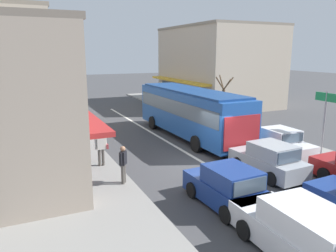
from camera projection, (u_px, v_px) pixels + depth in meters
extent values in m
plane|color=#3F3F42|center=(203.00, 163.00, 16.88)|extent=(140.00, 140.00, 0.00)
cube|color=silver|center=(170.00, 144.00, 20.42)|extent=(0.20, 28.00, 0.01)
cube|color=gray|center=(53.00, 147.00, 19.40)|extent=(5.20, 44.00, 0.14)
cube|color=gray|center=(233.00, 127.00, 24.72)|extent=(2.80, 44.00, 0.12)
cube|color=maroon|center=(79.00, 115.00, 15.37)|extent=(1.10, 8.68, 0.20)
cube|color=#425160|center=(71.00, 143.00, 15.49)|extent=(0.06, 7.55, 1.80)
cube|color=gold|center=(55.00, 93.00, 23.48)|extent=(1.10, 7.86, 0.20)
cube|color=#425160|center=(50.00, 111.00, 23.59)|extent=(0.06, 6.84, 1.80)
cube|color=maroon|center=(37.00, 84.00, 30.43)|extent=(1.10, 6.98, 0.20)
cube|color=#425160|center=(34.00, 98.00, 30.54)|extent=(0.06, 6.07, 1.80)
cube|color=#B2A38E|center=(217.00, 67.00, 35.34)|extent=(8.53, 12.46, 7.99)
cube|color=gold|center=(178.00, 81.00, 33.70)|extent=(1.10, 11.46, 0.20)
cube|color=#425160|center=(182.00, 93.00, 34.16)|extent=(0.06, 9.97, 1.80)
cube|color=gray|center=(219.00, 27.00, 34.43)|extent=(8.69, 12.46, 0.24)
cube|color=#1E4C99|center=(190.00, 112.00, 21.48)|extent=(2.67, 10.84, 2.70)
cube|color=#425160|center=(190.00, 106.00, 21.39)|extent=(2.70, 10.41, 0.90)
cube|color=maroon|center=(242.00, 132.00, 16.76)|extent=(2.25, 0.10, 1.76)
cube|color=navy|center=(190.00, 90.00, 21.17)|extent=(2.53, 9.97, 0.12)
cylinder|color=black|center=(153.00, 123.00, 24.18)|extent=(0.28, 0.96, 0.96)
cylinder|color=black|center=(183.00, 120.00, 25.24)|extent=(0.28, 0.96, 0.96)
cylinder|color=black|center=(196.00, 144.00, 18.63)|extent=(0.28, 0.96, 0.96)
cylinder|color=black|center=(232.00, 139.00, 19.68)|extent=(0.28, 0.96, 0.96)
cylinder|color=black|center=(321.00, 205.00, 11.53)|extent=(0.21, 0.63, 0.62)
cube|color=navy|center=(226.00, 192.00, 12.15)|extent=(1.77, 3.75, 0.76)
cube|color=navy|center=(232.00, 177.00, 11.73)|extent=(1.58, 1.95, 0.64)
cube|color=#425160|center=(216.00, 168.00, 12.57)|extent=(1.40, 0.11, 0.54)
cube|color=#425160|center=(250.00, 186.00, 10.88)|extent=(1.37, 0.11, 0.51)
cylinder|color=black|center=(192.00, 190.00, 12.80)|extent=(0.20, 0.63, 0.62)
cylinder|color=black|center=(226.00, 183.00, 13.52)|extent=(0.20, 0.63, 0.62)
cylinder|color=black|center=(226.00, 215.00, 10.86)|extent=(0.20, 0.63, 0.62)
cylinder|color=black|center=(264.00, 205.00, 11.58)|extent=(0.20, 0.63, 0.62)
cube|color=#9EA3A8|center=(267.00, 164.00, 15.21)|extent=(1.81, 3.77, 0.76)
cube|color=#9EA3A8|center=(273.00, 151.00, 14.79)|extent=(1.61, 1.97, 0.64)
cube|color=#425160|center=(258.00, 146.00, 15.63)|extent=(1.40, 0.13, 0.54)
cube|color=#425160|center=(290.00, 157.00, 13.95)|extent=(1.37, 0.12, 0.51)
cylinder|color=black|center=(238.00, 164.00, 15.84)|extent=(0.21, 0.63, 0.62)
cylinder|color=black|center=(263.00, 159.00, 16.58)|extent=(0.21, 0.63, 0.62)
cylinder|color=black|center=(271.00, 179.00, 13.92)|extent=(0.21, 0.63, 0.62)
cylinder|color=black|center=(298.00, 173.00, 14.66)|extent=(0.21, 0.63, 0.62)
cube|color=silver|center=(301.00, 241.00, 9.00)|extent=(1.91, 4.56, 0.76)
cube|color=silver|center=(313.00, 223.00, 8.53)|extent=(1.73, 2.65, 0.68)
cube|color=#425160|center=(278.00, 202.00, 9.72)|extent=(1.51, 0.11, 0.58)
cylinder|color=black|center=(244.00, 230.00, 9.93)|extent=(0.20, 0.63, 0.62)
cylinder|color=black|center=(289.00, 219.00, 10.60)|extent=(0.20, 0.63, 0.62)
cylinder|color=black|center=(324.00, 174.00, 14.43)|extent=(0.20, 0.63, 0.62)
cube|color=silver|center=(278.00, 145.00, 18.23)|extent=(1.81, 4.24, 0.72)
cube|color=silver|center=(280.00, 134.00, 18.00)|extent=(1.60, 1.83, 0.60)
cube|color=#425160|center=(269.00, 131.00, 18.82)|extent=(1.44, 0.09, 0.51)
cube|color=#425160|center=(293.00, 138.00, 17.18)|extent=(1.40, 0.09, 0.48)
cylinder|color=black|center=(251.00, 145.00, 19.07)|extent=(0.19, 0.62, 0.62)
cylinder|color=black|center=(274.00, 141.00, 19.74)|extent=(0.19, 0.62, 0.62)
cylinder|color=black|center=(282.00, 157.00, 16.82)|extent=(0.19, 0.62, 0.62)
cylinder|color=black|center=(307.00, 153.00, 17.49)|extent=(0.19, 0.62, 0.62)
cube|color=black|center=(223.00, 125.00, 23.26)|extent=(1.90, 4.55, 0.76)
cube|color=black|center=(226.00, 116.00, 22.79)|extent=(1.72, 2.65, 0.68)
cube|color=#425160|center=(216.00, 113.00, 23.97)|extent=(1.51, 0.11, 0.58)
cube|color=#425160|center=(237.00, 119.00, 21.60)|extent=(1.48, 0.11, 0.54)
cylinder|color=black|center=(202.00, 125.00, 24.19)|extent=(0.20, 0.63, 0.62)
cylinder|color=black|center=(223.00, 123.00, 24.86)|extent=(0.20, 0.63, 0.62)
cylinder|color=black|center=(222.00, 133.00, 21.76)|extent=(0.20, 0.63, 0.62)
cylinder|color=black|center=(244.00, 131.00, 22.43)|extent=(0.20, 0.63, 0.62)
cylinder|color=gray|center=(67.00, 87.00, 33.07)|extent=(0.12, 0.12, 4.20)
cube|color=black|center=(65.00, 70.00, 32.68)|extent=(0.24, 0.24, 0.68)
sphere|color=red|center=(67.00, 67.00, 32.69)|extent=(0.13, 0.13, 0.13)
sphere|color=black|center=(67.00, 70.00, 32.73)|extent=(0.13, 0.13, 0.13)
sphere|color=black|center=(67.00, 72.00, 32.78)|extent=(0.13, 0.13, 0.13)
cylinder|color=gray|center=(324.00, 125.00, 17.27)|extent=(0.10, 0.10, 3.60)
cube|color=#19753D|center=(327.00, 97.00, 16.92)|extent=(0.08, 1.40, 0.44)
cube|color=white|center=(328.00, 97.00, 16.94)|extent=(0.01, 1.10, 0.10)
cylinder|color=brown|center=(223.00, 106.00, 26.21)|extent=(0.24, 0.24, 2.68)
cylinder|color=brown|center=(222.00, 82.00, 26.07)|extent=(0.10, 0.72, 1.15)
cylinder|color=brown|center=(228.00, 83.00, 25.99)|extent=(0.95, 0.10, 1.00)
cylinder|color=brown|center=(227.00, 85.00, 25.42)|extent=(0.10, 0.96, 0.94)
cylinder|color=brown|center=(220.00, 83.00, 25.65)|extent=(0.82, 0.10, 1.05)
cylinder|color=#4C4742|center=(99.00, 158.00, 15.94)|extent=(0.14, 0.14, 0.84)
cylinder|color=#4C4742|center=(103.00, 157.00, 16.01)|extent=(0.14, 0.14, 0.84)
cube|color=beige|center=(101.00, 144.00, 15.82)|extent=(0.37, 0.23, 0.56)
sphere|color=tan|center=(100.00, 136.00, 15.74)|extent=(0.22, 0.22, 0.22)
cylinder|color=beige|center=(96.00, 144.00, 15.73)|extent=(0.09, 0.09, 0.54)
cylinder|color=beige|center=(106.00, 143.00, 15.92)|extent=(0.09, 0.09, 0.54)
cube|color=maroon|center=(107.00, 146.00, 16.00)|extent=(0.11, 0.24, 0.22)
cylinder|color=#4C4742|center=(123.00, 174.00, 13.74)|extent=(0.14, 0.14, 0.84)
cylinder|color=#4C4742|center=(124.00, 173.00, 13.92)|extent=(0.14, 0.14, 0.84)
cube|color=black|center=(123.00, 158.00, 13.67)|extent=(0.39, 0.42, 0.56)
sphere|color=#9E7051|center=(123.00, 149.00, 13.59)|extent=(0.22, 0.22, 0.22)
cylinder|color=black|center=(121.00, 160.00, 13.45)|extent=(0.09, 0.09, 0.54)
cylinder|color=black|center=(125.00, 156.00, 13.90)|extent=(0.09, 0.09, 0.54)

